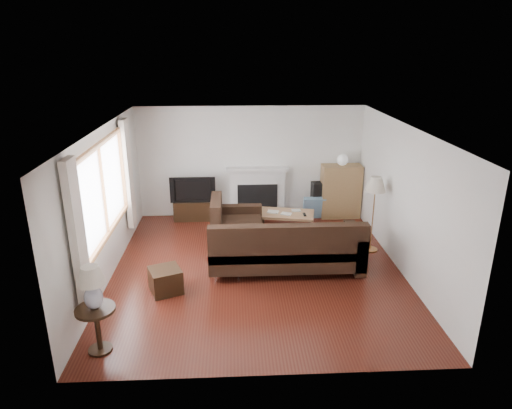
{
  "coord_description": "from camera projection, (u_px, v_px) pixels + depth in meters",
  "views": [
    {
      "loc": [
        -0.39,
        -7.21,
        3.76
      ],
      "look_at": [
        0.0,
        0.3,
        1.1
      ],
      "focal_mm": 32.0,
      "sensor_mm": 36.0,
      "label": 1
    }
  ],
  "objects": [
    {
      "name": "room",
      "position": [
        257.0,
        202.0,
        7.64
      ],
      "size": [
        5.1,
        5.6,
        2.54
      ],
      "color": "#4D1A11",
      "rests_on": "ground"
    },
    {
      "name": "window",
      "position": [
        104.0,
        191.0,
        7.23
      ],
      "size": [
        0.12,
        2.74,
        1.54
      ],
      "primitive_type": "cube",
      "color": "#956137",
      "rests_on": "room"
    },
    {
      "name": "television",
      "position": [
        193.0,
        188.0,
        10.11
      ],
      "size": [
        0.99,
        0.13,
        0.57
      ],
      "primitive_type": "imported",
      "color": "black",
      "rests_on": "tv_stand"
    },
    {
      "name": "curtain_near",
      "position": [
        78.0,
        238.0,
        5.86
      ],
      "size": [
        0.1,
        0.35,
        2.1
      ],
      "primitive_type": "cube",
      "color": "white",
      "rests_on": "room"
    },
    {
      "name": "speaker_left",
      "position": [
        208.0,
        201.0,
        10.28
      ],
      "size": [
        0.24,
        0.28,
        0.8
      ],
      "primitive_type": "cube",
      "rotation": [
        0.0,
        0.0,
        -0.05
      ],
      "color": "black",
      "rests_on": "ground"
    },
    {
      "name": "fireplace",
      "position": [
        257.0,
        192.0,
        10.36
      ],
      "size": [
        1.4,
        0.26,
        1.15
      ],
      "primitive_type": "cube",
      "color": "white",
      "rests_on": "room"
    },
    {
      "name": "bookshelf",
      "position": [
        340.0,
        191.0,
        10.32
      ],
      "size": [
        0.88,
        0.42,
        1.21
      ],
      "primitive_type": "cube",
      "color": "#9F794A",
      "rests_on": "ground"
    },
    {
      "name": "coffee_table",
      "position": [
        286.0,
        223.0,
        9.52
      ],
      "size": [
        1.25,
        0.84,
        0.45
      ],
      "primitive_type": "cube",
      "rotation": [
        0.0,
        0.0,
        -0.2
      ],
      "color": "#A5764F",
      "rests_on": "ground"
    },
    {
      "name": "floor_lamp",
      "position": [
        373.0,
        215.0,
        8.55
      ],
      "size": [
        0.48,
        0.48,
        1.46
      ],
      "primitive_type": "cube",
      "rotation": [
        0.0,
        0.0,
        -0.35
      ],
      "color": "#A46D39",
      "rests_on": "ground"
    },
    {
      "name": "sectional_sofa",
      "position": [
        285.0,
        245.0,
        7.9
      ],
      "size": [
        2.86,
        2.09,
        0.92
      ],
      "primitive_type": "cube",
      "color": "black",
      "rests_on": "ground"
    },
    {
      "name": "globe_lamp",
      "position": [
        342.0,
        160.0,
        10.08
      ],
      "size": [
        0.25,
        0.25,
        0.25
      ],
      "primitive_type": "sphere",
      "color": "white",
      "rests_on": "bookshelf"
    },
    {
      "name": "footstool",
      "position": [
        166.0,
        280.0,
        7.26
      ],
      "size": [
        0.61,
        0.61,
        0.39
      ],
      "primitive_type": "cube",
      "rotation": [
        0.0,
        0.0,
        0.39
      ],
      "color": "black",
      "rests_on": "ground"
    },
    {
      "name": "table_lamp",
      "position": [
        92.0,
        288.0,
        5.61
      ],
      "size": [
        0.36,
        0.36,
        0.58
      ],
      "primitive_type": "cube",
      "color": "silver",
      "rests_on": "side_table"
    },
    {
      "name": "speaker_right",
      "position": [
        316.0,
        199.0,
        10.4
      ],
      "size": [
        0.24,
        0.28,
        0.8
      ],
      "primitive_type": "cube",
      "rotation": [
        0.0,
        0.0,
        0.07
      ],
      "color": "black",
      "rests_on": "ground"
    },
    {
      "name": "side_table",
      "position": [
        98.0,
        330.0,
        5.82
      ],
      "size": [
        0.5,
        0.5,
        0.63
      ],
      "primitive_type": "cube",
      "color": "black",
      "rests_on": "ground"
    },
    {
      "name": "tv_stand",
      "position": [
        194.0,
        210.0,
        10.28
      ],
      "size": [
        0.88,
        0.4,
        0.44
      ],
      "primitive_type": "cube",
      "color": "black",
      "rests_on": "ground"
    },
    {
      "name": "curtain_far",
      "position": [
        128.0,
        174.0,
        8.72
      ],
      "size": [
        0.1,
        0.35,
        2.1
      ],
      "primitive_type": "cube",
      "color": "white",
      "rests_on": "room"
    }
  ]
}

